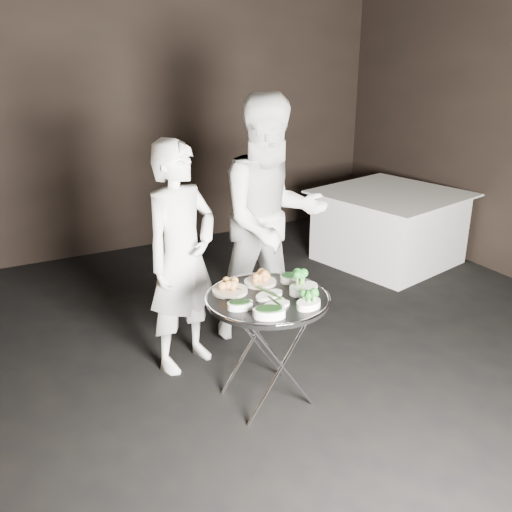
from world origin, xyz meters
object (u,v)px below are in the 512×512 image
waiter_left (182,258)px  waiter_right (272,220)px  tray_stand (267,345)px  serving_tray (268,298)px  dining_table (389,227)px

waiter_left → waiter_right: size_ratio=0.87×
tray_stand → waiter_right: size_ratio=0.38×
tray_stand → waiter_left: 0.85m
waiter_right → waiter_left: bearing=-164.5°
waiter_left → waiter_right: 0.81m
serving_tray → waiter_right: (0.50, 0.82, 0.21)m
tray_stand → serving_tray: bearing=-135.0°
waiter_right → dining_table: 2.09m
tray_stand → dining_table: dining_table is taller
waiter_right → dining_table: size_ratio=1.43×
serving_tray → waiter_left: bearing=113.1°
tray_stand → waiter_left: bearing=113.1°
serving_tray → waiter_right: size_ratio=0.41×
waiter_left → dining_table: bearing=-2.6°
waiter_right → serving_tray: bearing=-115.7°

